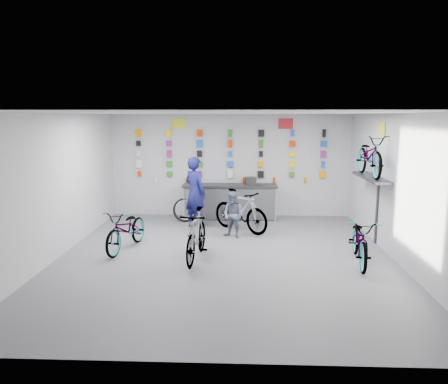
{
  "coord_description": "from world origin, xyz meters",
  "views": [
    {
      "loc": [
        0.35,
        -8.81,
        2.93
      ],
      "look_at": [
        -0.08,
        1.4,
        1.15
      ],
      "focal_mm": 35.0,
      "sensor_mm": 36.0,
      "label": 1
    }
  ],
  "objects_px": {
    "counter": "(230,202)",
    "bike_left": "(127,229)",
    "bike_center": "(196,235)",
    "clerk": "(195,192)",
    "customer": "(233,215)",
    "bike_right": "(360,240)",
    "bike_service": "(240,211)"
  },
  "relations": [
    {
      "from": "bike_left",
      "to": "bike_center",
      "type": "distance_m",
      "value": 1.75
    },
    {
      "from": "clerk",
      "to": "counter",
      "type": "bearing_deg",
      "value": -90.75
    },
    {
      "from": "clerk",
      "to": "customer",
      "type": "height_order",
      "value": "clerk"
    },
    {
      "from": "bike_service",
      "to": "clerk",
      "type": "relative_size",
      "value": 0.95
    },
    {
      "from": "counter",
      "to": "bike_right",
      "type": "bearing_deg",
      "value": -54.23
    },
    {
      "from": "bike_center",
      "to": "bike_service",
      "type": "height_order",
      "value": "bike_service"
    },
    {
      "from": "bike_center",
      "to": "bike_right",
      "type": "height_order",
      "value": "bike_center"
    },
    {
      "from": "bike_left",
      "to": "bike_right",
      "type": "bearing_deg",
      "value": 3.87
    },
    {
      "from": "bike_right",
      "to": "bike_service",
      "type": "relative_size",
      "value": 1.0
    },
    {
      "from": "counter",
      "to": "bike_left",
      "type": "relative_size",
      "value": 1.53
    },
    {
      "from": "bike_left",
      "to": "customer",
      "type": "relative_size",
      "value": 1.57
    },
    {
      "from": "clerk",
      "to": "bike_right",
      "type": "bearing_deg",
      "value": -177.19
    },
    {
      "from": "counter",
      "to": "bike_right",
      "type": "height_order",
      "value": "counter"
    },
    {
      "from": "bike_left",
      "to": "bike_right",
      "type": "distance_m",
      "value": 4.98
    },
    {
      "from": "bike_right",
      "to": "clerk",
      "type": "relative_size",
      "value": 0.96
    },
    {
      "from": "counter",
      "to": "bike_left",
      "type": "bearing_deg",
      "value": -125.57
    },
    {
      "from": "counter",
      "to": "customer",
      "type": "relative_size",
      "value": 2.39
    },
    {
      "from": "bike_center",
      "to": "clerk",
      "type": "xyz_separation_m",
      "value": [
        -0.31,
        2.69,
        0.42
      ]
    },
    {
      "from": "bike_center",
      "to": "bike_right",
      "type": "xyz_separation_m",
      "value": [
        3.31,
        -0.07,
        -0.05
      ]
    },
    {
      "from": "bike_left",
      "to": "bike_center",
      "type": "xyz_separation_m",
      "value": [
        1.62,
        -0.65,
        0.07
      ]
    },
    {
      "from": "clerk",
      "to": "customer",
      "type": "xyz_separation_m",
      "value": [
        1.04,
        -0.96,
        -0.38
      ]
    },
    {
      "from": "counter",
      "to": "bike_center",
      "type": "relative_size",
      "value": 1.53
    },
    {
      "from": "customer",
      "to": "bike_right",
      "type": "bearing_deg",
      "value": -5.64
    },
    {
      "from": "bike_center",
      "to": "bike_left",
      "type": "bearing_deg",
      "value": 164.48
    },
    {
      "from": "bike_right",
      "to": "clerk",
      "type": "xyz_separation_m",
      "value": [
        -3.62,
        2.76,
        0.47
      ]
    },
    {
      "from": "bike_service",
      "to": "customer",
      "type": "bearing_deg",
      "value": -153.55
    },
    {
      "from": "bike_center",
      "to": "clerk",
      "type": "distance_m",
      "value": 2.74
    },
    {
      "from": "counter",
      "to": "bike_left",
      "type": "distance_m",
      "value": 3.78
    },
    {
      "from": "bike_right",
      "to": "customer",
      "type": "relative_size",
      "value": 1.61
    },
    {
      "from": "bike_left",
      "to": "customer",
      "type": "bearing_deg",
      "value": 36.9
    },
    {
      "from": "bike_center",
      "to": "clerk",
      "type": "height_order",
      "value": "clerk"
    },
    {
      "from": "bike_right",
      "to": "clerk",
      "type": "distance_m",
      "value": 4.58
    }
  ]
}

